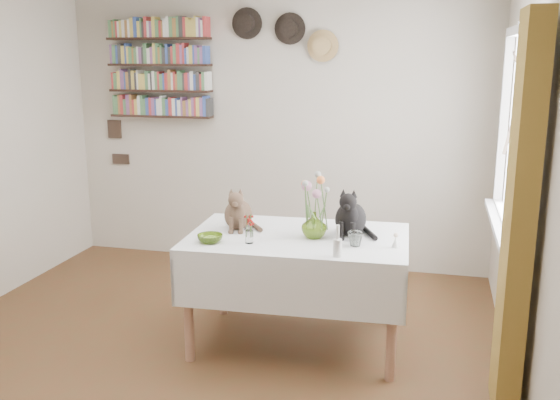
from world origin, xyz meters
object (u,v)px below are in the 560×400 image
(flower_vase, at_px, (314,225))
(bookshelf_unit, at_px, (160,69))
(black_cat, at_px, (351,210))
(dining_table, at_px, (298,263))
(tabby_cat, at_px, (238,207))

(flower_vase, xyz_separation_m, bookshelf_unit, (-1.81, 1.63, 0.97))
(black_cat, height_order, flower_vase, black_cat)
(dining_table, xyz_separation_m, flower_vase, (0.11, -0.02, 0.28))
(black_cat, distance_m, bookshelf_unit, 2.68)
(dining_table, distance_m, flower_vase, 0.30)
(black_cat, bearing_deg, tabby_cat, -176.21)
(dining_table, relative_size, bookshelf_unit, 1.51)
(tabby_cat, bearing_deg, dining_table, -19.88)
(dining_table, distance_m, bookshelf_unit, 2.65)
(black_cat, height_order, bookshelf_unit, bookshelf_unit)
(tabby_cat, relative_size, black_cat, 0.91)
(dining_table, bearing_deg, bookshelf_unit, 136.58)
(flower_vase, relative_size, bookshelf_unit, 0.18)
(tabby_cat, bearing_deg, bookshelf_unit, 118.91)
(black_cat, relative_size, flower_vase, 1.97)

